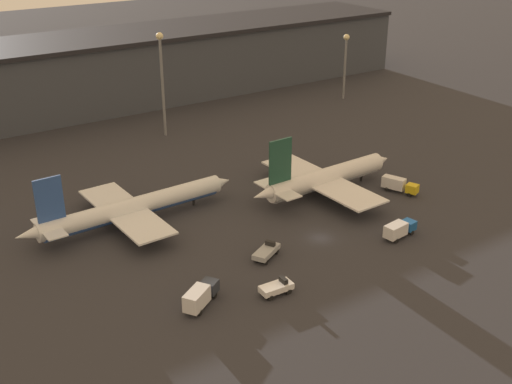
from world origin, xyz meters
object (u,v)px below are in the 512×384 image
airplane_1 (325,178)px  service_vehicle_0 (200,296)px  service_vehicle_1 (399,229)px  service_vehicle_4 (399,185)px  service_vehicle_2 (277,288)px  service_vehicle_3 (266,251)px  airplane_0 (131,208)px

airplane_1 → service_vehicle_0: bearing=-154.6°
service_vehicle_1 → service_vehicle_4: (14.27, 14.31, 0.04)m
service_vehicle_1 → service_vehicle_2: size_ratio=1.36×
service_vehicle_0 → service_vehicle_2: 12.05m
service_vehicle_1 → service_vehicle_3: 25.18m
airplane_0 → service_vehicle_1: size_ratio=6.00×
airplane_1 → service_vehicle_1: 22.72m
airplane_1 → service_vehicle_1: bearing=-94.6°
airplane_0 → service_vehicle_1: 49.79m
service_vehicle_0 → service_vehicle_2: bearing=-50.6°
airplane_1 → service_vehicle_0: (-41.65, -21.53, -1.54)m
service_vehicle_1 → service_vehicle_0: bearing=170.8°
service_vehicle_4 → service_vehicle_1: bearing=-66.4°
service_vehicle_3 → service_vehicle_0: bearing=173.3°
service_vehicle_3 → service_vehicle_4: (38.29, 6.76, 0.62)m
service_vehicle_0 → airplane_1: bearing=-5.2°
airplane_0 → service_vehicle_0: size_ratio=5.72×
service_vehicle_0 → service_vehicle_1: 40.60m
airplane_0 → airplane_1: size_ratio=1.19×
service_vehicle_1 → service_vehicle_2: (-29.15, -2.64, -0.54)m
service_vehicle_2 → airplane_1: bearing=42.5°
airplane_1 → service_vehicle_4: 15.70m
service_vehicle_2 → airplane_0: bearing=106.7°
airplane_0 → service_vehicle_2: airplane_0 is taller
service_vehicle_0 → service_vehicle_3: (16.57, 6.45, -0.75)m
airplane_0 → service_vehicle_4: airplane_0 is taller
service_vehicle_0 → service_vehicle_2: size_ratio=1.43×
airplane_0 → airplane_1: airplane_1 is taller
service_vehicle_1 → airplane_1: bearing=79.7°
service_vehicle_2 → service_vehicle_1: bearing=7.8°
service_vehicle_3 → service_vehicle_1: bearing=-45.4°
service_vehicle_2 → service_vehicle_3: size_ratio=0.83×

